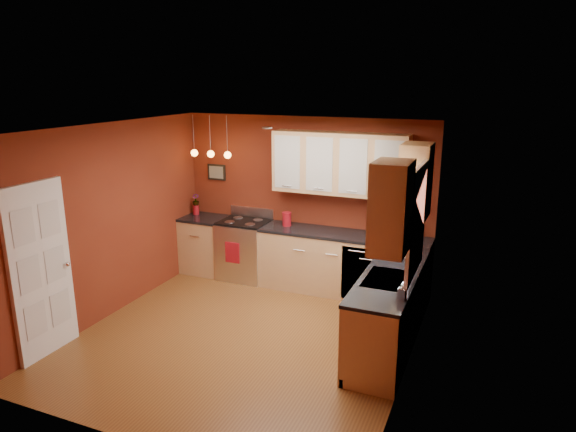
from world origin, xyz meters
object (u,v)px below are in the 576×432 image
at_px(gas_range, 245,249).
at_px(coffee_maker, 404,230).
at_px(red_canister, 287,219).
at_px(sink, 388,281).
at_px(soap_pump, 402,291).

distance_m(gas_range, coffee_maker, 2.57).
height_order(gas_range, red_canister, red_canister).
bearing_deg(coffee_maker, red_canister, 176.64).
relative_size(gas_range, red_canister, 5.17).
bearing_deg(coffee_maker, sink, -91.70).
height_order(coffee_maker, soap_pump, coffee_maker).
distance_m(coffee_maker, soap_pump, 2.17).
bearing_deg(sink, red_canister, 140.78).
bearing_deg(red_canister, sink, -39.22).
bearing_deg(sink, soap_pump, -63.74).
bearing_deg(gas_range, red_canister, 4.13).
bearing_deg(coffee_maker, gas_range, 177.10).
distance_m(sink, red_canister, 2.46).
relative_size(red_canister, soap_pump, 1.19).
relative_size(gas_range, soap_pump, 6.14).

